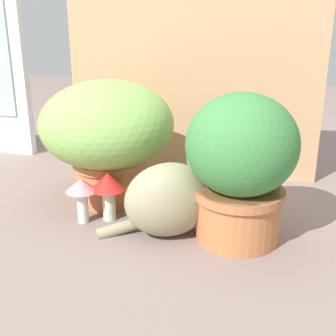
% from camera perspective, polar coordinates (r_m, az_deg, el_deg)
% --- Properties ---
extents(ground_plane, '(6.00, 6.00, 0.00)m').
position_cam_1_polar(ground_plane, '(1.39, -3.90, -7.07)').
color(ground_plane, gray).
extents(cardboard_backdrop, '(1.00, 0.03, 0.87)m').
position_cam_1_polar(cardboard_backdrop, '(1.74, 2.96, 13.43)').
color(cardboard_backdrop, tan).
rests_on(cardboard_backdrop, ground).
extents(grass_planter, '(0.44, 0.44, 0.42)m').
position_cam_1_polar(grass_planter, '(1.48, -7.86, 4.68)').
color(grass_planter, '#BD6F42').
rests_on(grass_planter, ground).
extents(leafy_planter, '(0.31, 0.31, 0.42)m').
position_cam_1_polar(leafy_planter, '(1.22, 9.40, 0.57)').
color(leafy_planter, '#B66E40').
rests_on(leafy_planter, ground).
extents(cat, '(0.38, 0.28, 0.32)m').
position_cam_1_polar(cat, '(1.27, 0.81, -3.54)').
color(cat, gray).
rests_on(cat, ground).
extents(mushroom_ornament_pink, '(0.10, 0.10, 0.14)m').
position_cam_1_polar(mushroom_ornament_pink, '(1.37, -11.12, -2.81)').
color(mushroom_ornament_pink, silver).
rests_on(mushroom_ornament_pink, ground).
extents(mushroom_ornament_red, '(0.11, 0.11, 0.16)m').
position_cam_1_polar(mushroom_ornament_red, '(1.37, -7.73, -2.28)').
color(mushroom_ornament_red, silver).
rests_on(mushroom_ornament_red, ground).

